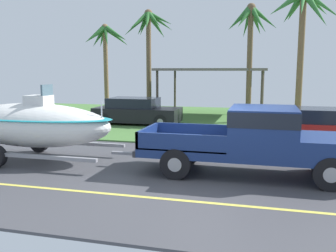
{
  "coord_description": "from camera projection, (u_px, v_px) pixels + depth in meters",
  "views": [
    {
      "loc": [
        1.44,
        -9.3,
        2.78
      ],
      "look_at": [
        -1.48,
        1.8,
        1.05
      ],
      "focal_mm": 39.75,
      "sensor_mm": 36.0,
      "label": 1
    }
  ],
  "objects": [
    {
      "name": "palm_tree_mid",
      "position": [
        302.0,
        17.0,
        17.46
      ],
      "size": [
        3.52,
        3.64,
        6.63
      ],
      "color": "brown",
      "rests_on": "ground"
    },
    {
      "name": "parked_sedan_far",
      "position": [
        137.0,
        112.0,
        19.03
      ],
      "size": [
        4.33,
        1.94,
        1.38
      ],
      "color": "black",
      "rests_on": "ground"
    },
    {
      "name": "pickup_truck_towing",
      "position": [
        261.0,
        138.0,
        9.75
      ],
      "size": [
        5.85,
        2.02,
        1.82
      ],
      "color": "navy",
      "rests_on": "ground"
    },
    {
      "name": "palm_tree_near_right",
      "position": [
        149.0,
        31.0,
        22.66
      ],
      "size": [
        3.09,
        3.42,
        6.43
      ],
      "color": "brown",
      "rests_on": "ground"
    },
    {
      "name": "palm_tree_far_left",
      "position": [
        250.0,
        31.0,
        19.06
      ],
      "size": [
        2.69,
        2.81,
        6.16
      ],
      "color": "brown",
      "rests_on": "ground"
    },
    {
      "name": "palm_tree_near_left",
      "position": [
        106.0,
        43.0,
        24.37
      ],
      "size": [
        2.84,
        2.92,
        5.77
      ],
      "color": "brown",
      "rests_on": "ground"
    },
    {
      "name": "boat_on_trailer",
      "position": [
        32.0,
        124.0,
        11.47
      ],
      "size": [
        6.41,
        2.38,
        2.35
      ],
      "color": "gray",
      "rests_on": "ground"
    },
    {
      "name": "ground",
      "position": [
        233.0,
        129.0,
        17.68
      ],
      "size": [
        36.0,
        22.0,
        0.11
      ],
      "color": "#424247"
    },
    {
      "name": "parked_sedan_near",
      "position": [
        319.0,
        127.0,
        13.82
      ],
      "size": [
        4.73,
        1.88,
        1.38
      ],
      "color": "#B21E19",
      "rests_on": "ground"
    },
    {
      "name": "carport_awning",
      "position": [
        213.0,
        71.0,
        22.06
      ],
      "size": [
        6.23,
        4.73,
        2.88
      ],
      "color": "#4C4238",
      "rests_on": "ground"
    }
  ]
}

